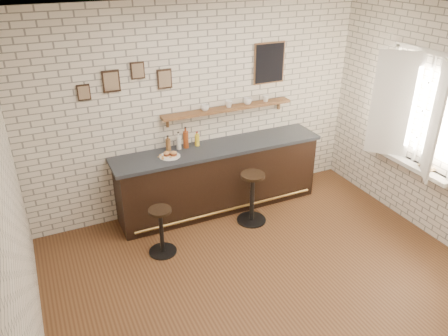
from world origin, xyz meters
The scene contains 21 objects.
ground centered at (0.00, 0.00, 0.00)m, with size 5.00×5.00×0.00m, color brown.
bar_counter centered at (0.16, 1.70, 0.51)m, with size 3.10×0.65×1.01m.
sandwich_plate centered at (-0.59, 1.67, 1.02)m, with size 0.28×0.28×0.01m, color white.
ciabatta_sandwich centered at (-0.58, 1.67, 1.05)m, with size 0.20×0.14×0.06m.
potato_chips centered at (-0.61, 1.67, 1.02)m, with size 0.25×0.19×0.00m.
bitters_bottle_brown centered at (-0.54, 1.86, 1.10)m, with size 0.07×0.07×0.23m.
bitters_bottle_white centered at (-0.39, 1.86, 1.11)m, with size 0.07×0.07×0.26m.
bitters_bottle_amber centered at (-0.28, 1.86, 1.14)m, with size 0.08×0.08×0.31m.
condiment_bottle_yellow centered at (-0.11, 1.86, 1.10)m, with size 0.07×0.07×0.21m.
bar_stool_left centered at (-0.97, 0.99, 0.35)m, with size 0.37×0.37×0.65m.
bar_stool_right centered at (0.43, 1.15, 0.41)m, with size 0.42×0.42×0.76m.
wall_shelf centered at (0.40, 1.90, 1.48)m, with size 2.00×0.18×0.18m.
shelf_cup_a centered at (0.04, 1.90, 1.55)m, with size 0.12×0.12×0.09m, color white.
shelf_cup_b centered at (0.41, 1.90, 1.55)m, with size 0.11×0.11×0.10m, color white.
shelf_cup_c centered at (0.71, 1.90, 1.55)m, with size 0.12×0.12×0.10m, color white.
shelf_cup_d centered at (1.02, 1.90, 1.55)m, with size 0.10×0.10×0.09m, color white.
back_wall_decor centered at (0.23, 1.98, 2.05)m, with size 2.96×0.02×0.56m.
window_sill centered at (2.40, 0.30, 0.90)m, with size 0.20×1.35×0.06m.
casement_window centered at (2.36, 0.30, 1.65)m, with size 0.40×1.30×1.56m.
book_lower centered at (2.38, 0.05, 0.94)m, with size 0.16×0.21×0.02m, color tan.
book_upper centered at (2.38, 0.05, 0.96)m, with size 0.15×0.20×0.02m, color tan.
Camera 1 is at (-2.19, -3.52, 3.55)m, focal length 35.00 mm.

